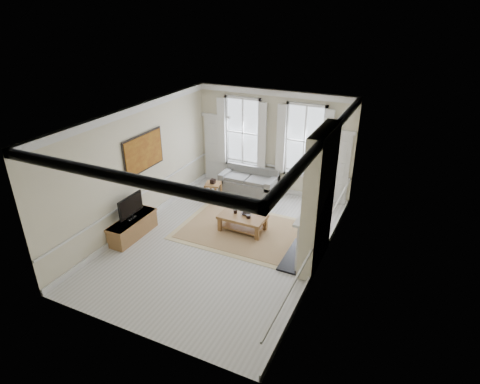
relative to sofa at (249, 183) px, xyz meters
The scene contains 23 objects.
floor 3.19m from the sofa, 79.08° to the right, with size 7.20×7.20×0.00m, color #B7B5AD.
ceiling 4.39m from the sofa, 79.08° to the right, with size 7.20×7.20×0.00m, color white.
back_wall 1.55m from the sofa, 39.31° to the left, with size 5.20×5.20×0.00m, color beige.
left_wall 3.93m from the sofa, 122.76° to the right, with size 7.20×7.20×0.00m, color beige.
right_wall 4.66m from the sofa, 44.17° to the right, with size 7.20×7.20×0.00m, color beige.
window_left 1.66m from the sofa, 135.56° to the left, with size 1.26×0.20×2.20m, color #B2BCC6, non-canonical shape.
window_right 2.30m from the sofa, 14.97° to the left, with size 1.26×0.20×2.20m, color #B2BCC6, non-canonical shape.
door_left 1.71m from the sofa, 162.71° to the left, with size 0.90×0.08×2.30m, color silver.
door_right 2.80m from the sofa, ahead, with size 0.90×0.08×2.30m, color silver.
painting 3.82m from the sofa, 124.91° to the right, with size 0.05×1.66×1.06m, color #A16C1B.
chimney_breast 4.41m from the sofa, 43.88° to the right, with size 0.35×1.70×3.38m, color beige.
hearth 3.92m from the sofa, 48.21° to the right, with size 0.55×1.50×0.05m, color black.
fireplace 4.05m from the sofa, 46.10° to the right, with size 0.21×1.45×1.33m.
mirror 4.38m from the sofa, 45.99° to the right, with size 0.06×1.26×1.06m, color gold.
sofa is the anchor object (origin of this frame).
side_table 1.28m from the sofa, 131.90° to the right, with size 0.57×0.57×0.56m.
rug 2.50m from the sofa, 70.39° to the right, with size 3.50×2.60×0.02m, color #A27E54.
coffee_table 2.48m from the sofa, 70.39° to the right, with size 1.29×0.77×0.48m.
ceramic_pot_a 2.36m from the sofa, 75.71° to the right, with size 0.11×0.11×0.11m, color black.
ceramic_pot_b 2.60m from the sofa, 66.60° to the right, with size 0.12×0.12×0.09m, color black.
bowl 2.41m from the sofa, 68.47° to the right, with size 0.26×0.26×0.06m, color black.
tv_stand 4.24m from the sofa, 114.22° to the right, with size 0.49×1.53×0.55m, color brown.
tv 4.27m from the sofa, 113.94° to the right, with size 0.08×0.90×0.68m.
Camera 1 is at (4.28, -8.00, 5.85)m, focal length 30.00 mm.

